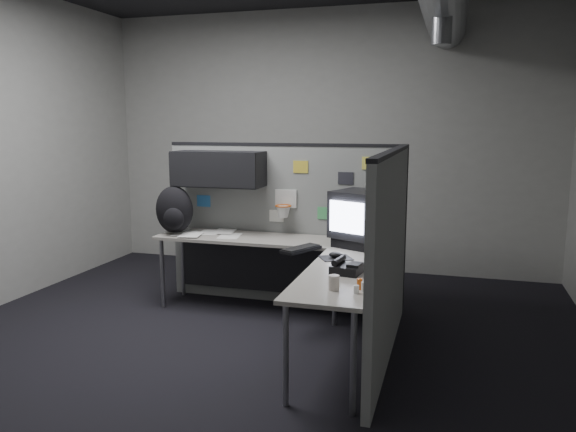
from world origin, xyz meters
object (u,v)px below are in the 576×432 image
(desk, at_px, (289,258))
(phone, at_px, (347,268))
(monitor, at_px, (361,218))
(backpack, at_px, (174,211))
(keyboard, at_px, (301,249))

(desk, bearing_deg, phone, -48.86)
(monitor, bearing_deg, backpack, 156.78)
(monitor, xyz_separation_m, backpack, (-1.88, 0.05, -0.03))
(backpack, bearing_deg, monitor, -6.54)
(phone, bearing_deg, desk, 149.62)
(phone, xyz_separation_m, backpack, (-1.93, 1.00, 0.19))
(monitor, height_order, phone, monitor)
(monitor, distance_m, keyboard, 0.63)
(desk, height_order, backpack, backpack)
(keyboard, xyz_separation_m, backpack, (-1.42, 0.39, 0.22))
(desk, relative_size, phone, 8.95)
(monitor, height_order, keyboard, monitor)
(desk, distance_m, phone, 1.03)
(desk, bearing_deg, monitor, 15.78)
(phone, bearing_deg, monitor, 111.61)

